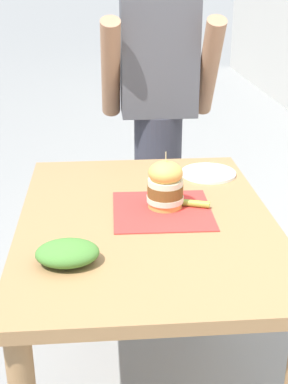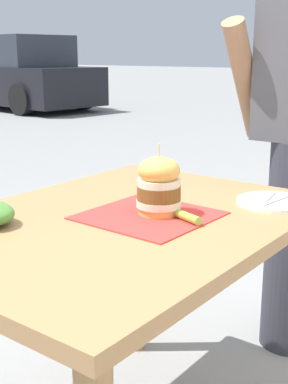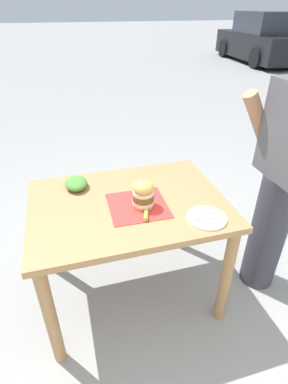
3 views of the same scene
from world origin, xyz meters
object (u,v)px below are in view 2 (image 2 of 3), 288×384
at_px(patio_table, 123,259).
at_px(pickle_spear, 187,217).
at_px(sandwich, 159,185).
at_px(side_plate_with_forks, 273,202).
at_px(parked_car_mid_block, 19,76).

height_order(patio_table, pickle_spear, pickle_spear).
xyz_separation_m(patio_table, pickle_spear, (0.18, 0.06, 0.14)).
bearing_deg(patio_table, sandwich, 46.57).
xyz_separation_m(patio_table, side_plate_with_forks, (0.28, 0.38, 0.13)).
bearing_deg(pickle_spear, patio_table, -160.40).
height_order(sandwich, side_plate_with_forks, sandwich).
relative_size(patio_table, sandwich, 5.82).
relative_size(pickle_spear, side_plate_with_forks, 0.45).
height_order(patio_table, parked_car_mid_block, parked_car_mid_block).
bearing_deg(side_plate_with_forks, pickle_spear, -108.89).
bearing_deg(parked_car_mid_block, pickle_spear, -37.60).
bearing_deg(sandwich, pickle_spear, -7.02).
bearing_deg(patio_table, parked_car_mid_block, 141.61).
relative_size(sandwich, parked_car_mid_block, 0.05).
bearing_deg(pickle_spear, side_plate_with_forks, 71.11).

